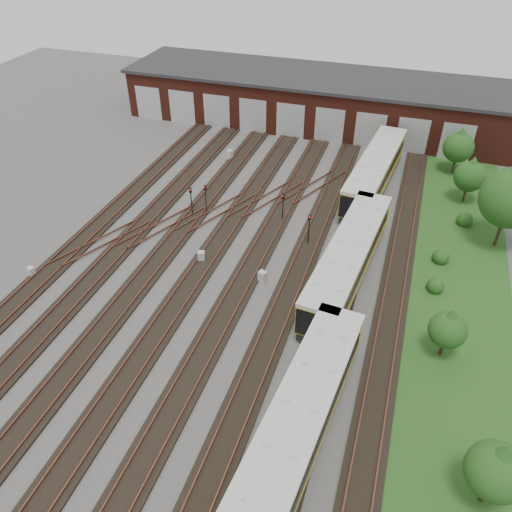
% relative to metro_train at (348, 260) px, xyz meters
% --- Properties ---
extents(ground, '(120.00, 120.00, 0.00)m').
position_rel_metro_train_xyz_m(ground, '(-10.00, -7.83, -2.11)').
color(ground, '#43403E').
rests_on(ground, ground).
extents(track_network, '(30.40, 70.00, 0.33)m').
position_rel_metro_train_xyz_m(track_network, '(-10.17, -7.25, -2.00)').
color(track_network, black).
rests_on(track_network, ground).
extents(maintenance_shed, '(51.00, 12.50, 6.35)m').
position_rel_metro_train_xyz_m(maintenance_shed, '(-10.01, 32.14, 1.10)').
color(maintenance_shed, '#521E14').
rests_on(maintenance_shed, ground).
extents(grass_verge, '(8.00, 55.00, 0.05)m').
position_rel_metro_train_xyz_m(grass_verge, '(9.00, 2.17, -2.08)').
color(grass_verge, '#1C4517').
rests_on(grass_verge, ground).
extents(metro_train, '(4.66, 48.99, 3.47)m').
position_rel_metro_train_xyz_m(metro_train, '(0.00, 0.00, 0.00)').
color(metro_train, black).
rests_on(metro_train, ground).
extents(signal_mast_0, '(0.31, 0.30, 3.04)m').
position_rel_metro_train_xyz_m(signal_mast_0, '(-16.24, 5.19, -0.14)').
color(signal_mast_0, black).
rests_on(signal_mast_0, ground).
extents(signal_mast_1, '(0.25, 0.24, 3.10)m').
position_rel_metro_train_xyz_m(signal_mast_1, '(-15.03, 5.96, -0.14)').
color(signal_mast_1, black).
rests_on(signal_mast_1, ground).
extents(signal_mast_2, '(0.26, 0.24, 2.95)m').
position_rel_metro_train_xyz_m(signal_mast_2, '(-7.46, 6.96, -0.22)').
color(signal_mast_2, black).
rests_on(signal_mast_2, ground).
extents(signal_mast_3, '(0.27, 0.25, 3.18)m').
position_rel_metro_train_xyz_m(signal_mast_3, '(-4.18, 3.84, -0.08)').
color(signal_mast_3, black).
rests_on(signal_mast_3, ground).
extents(relay_cabinet_0, '(0.66, 0.59, 0.91)m').
position_rel_metro_train_xyz_m(relay_cabinet_0, '(-25.00, -7.82, -1.65)').
color(relay_cabinet_0, '#B3B6B8').
rests_on(relay_cabinet_0, ground).
extents(relay_cabinet_1, '(0.83, 0.77, 1.13)m').
position_rel_metro_train_xyz_m(relay_cabinet_1, '(-17.09, 17.88, -1.54)').
color(relay_cabinet_1, '#B3B6B8').
rests_on(relay_cabinet_1, ground).
extents(relay_cabinet_2, '(0.70, 0.63, 0.97)m').
position_rel_metro_train_xyz_m(relay_cabinet_2, '(-12.39, -1.42, -1.62)').
color(relay_cabinet_2, '#B3B6B8').
rests_on(relay_cabinet_2, ground).
extents(relay_cabinet_3, '(0.77, 0.69, 1.08)m').
position_rel_metro_train_xyz_m(relay_cabinet_3, '(-1.07, 5.50, -1.56)').
color(relay_cabinet_3, '#B3B6B8').
rests_on(relay_cabinet_3, ground).
extents(relay_cabinet_4, '(0.76, 0.70, 1.04)m').
position_rel_metro_train_xyz_m(relay_cabinet_4, '(-6.49, -2.41, -1.59)').
color(relay_cabinet_4, '#B3B6B8').
rests_on(relay_cabinet_4, ground).
extents(tree_0, '(3.30, 3.30, 5.47)m').
position_rel_metro_train_xyz_m(tree_0, '(8.05, 22.61, 1.41)').
color(tree_0, black).
rests_on(tree_0, ground).
extents(tree_1, '(3.08, 3.08, 5.11)m').
position_rel_metro_train_xyz_m(tree_1, '(9.22, 16.31, 1.18)').
color(tree_1, black).
rests_on(tree_1, ground).
extents(tree_3, '(2.58, 2.58, 4.28)m').
position_rel_metro_train_xyz_m(tree_3, '(7.75, -6.03, 0.64)').
color(tree_3, black).
rests_on(tree_3, ground).
extents(tree_4, '(3.09, 3.09, 5.12)m').
position_rel_metro_train_xyz_m(tree_4, '(10.19, -16.08, 1.18)').
color(tree_4, black).
rests_on(tree_4, ground).
extents(bush_0, '(1.37, 1.37, 1.37)m').
position_rel_metro_train_xyz_m(bush_0, '(7.07, 0.90, -1.42)').
color(bush_0, '#1C4413').
rests_on(bush_0, ground).
extents(bush_1, '(1.43, 1.43, 1.43)m').
position_rel_metro_train_xyz_m(bush_1, '(7.34, 5.03, -1.39)').
color(bush_1, '#1C4413').
rests_on(bush_1, ground).
extents(bush_2, '(1.51, 1.51, 1.51)m').
position_rel_metro_train_xyz_m(bush_2, '(9.32, 11.89, -1.35)').
color(bush_2, '#1C4413').
rests_on(bush_2, ground).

